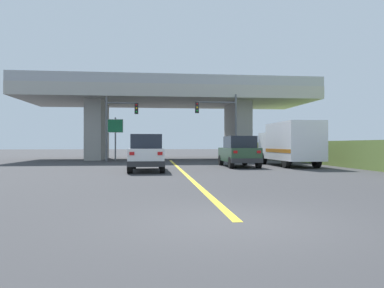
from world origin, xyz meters
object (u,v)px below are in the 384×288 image
object	(u,v)px
box_truck	(290,143)
highway_sign	(115,130)
suv_crossing	(239,151)
traffic_signal_farside	(117,120)
suv_lead	(147,153)
traffic_signal_nearside	(222,118)

from	to	relation	value
box_truck	highway_sign	bearing A→B (deg)	140.87
suv_crossing	traffic_signal_farside	world-z (taller)	traffic_signal_farside
suv_lead	traffic_signal_farside	bearing A→B (deg)	103.28
suv_lead	suv_crossing	world-z (taller)	same
suv_lead	suv_crossing	size ratio (longest dim) A/B	1.03
traffic_signal_nearside	highway_sign	xyz separation A→B (m)	(-9.53, 3.06, -0.89)
traffic_signal_farside	highway_sign	bearing A→B (deg)	99.90
traffic_signal_nearside	suv_lead	bearing A→B (deg)	-120.46
suv_lead	box_truck	xyz separation A→B (m)	(9.63, 3.51, 0.55)
suv_lead	highway_sign	size ratio (longest dim) A/B	1.20
traffic_signal_nearside	traffic_signal_farside	world-z (taller)	traffic_signal_nearside
suv_crossing	traffic_signal_farside	xyz separation A→B (m)	(-8.77, 8.62, 2.62)
suv_lead	traffic_signal_farside	distance (m)	12.36
suv_lead	traffic_signal_farside	xyz separation A→B (m)	(-2.77, 11.75, 2.62)
suv_crossing	highway_sign	xyz separation A→B (m)	(-9.15, 10.77, 1.86)
box_truck	traffic_signal_farside	world-z (taller)	traffic_signal_farside
suv_crossing	box_truck	bearing A→B (deg)	6.25
traffic_signal_farside	traffic_signal_nearside	bearing A→B (deg)	-5.65
suv_crossing	traffic_signal_farside	bearing A→B (deg)	135.83
box_truck	suv_lead	bearing A→B (deg)	-159.99
suv_lead	suv_crossing	distance (m)	6.76
suv_crossing	traffic_signal_nearside	world-z (taller)	traffic_signal_nearside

